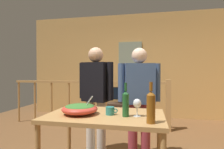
# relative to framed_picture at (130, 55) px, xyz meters

# --- Properties ---
(back_wall) EXTENTS (6.19, 0.10, 2.78)m
(back_wall) POSITION_rel_framed_picture_xyz_m (0.24, 0.06, -0.29)
(back_wall) COLOR tan
(back_wall) RESTS_ON ground_plane
(framed_picture) EXTENTS (0.62, 0.03, 0.69)m
(framed_picture) POSITION_rel_framed_picture_xyz_m (0.00, 0.00, 0.00)
(framed_picture) COLOR gray
(stair_railing) EXTENTS (3.59, 0.10, 1.06)m
(stair_railing) POSITION_rel_framed_picture_xyz_m (-0.39, -1.08, -1.03)
(stair_railing) COLOR #B2844C
(stair_railing) RESTS_ON ground_plane
(tv_console) EXTENTS (0.90, 0.40, 0.40)m
(tv_console) POSITION_rel_framed_picture_xyz_m (-0.13, -0.29, -1.48)
(tv_console) COLOR #38281E
(tv_console) RESTS_ON ground_plane
(flat_screen_tv) EXTENTS (0.57, 0.12, 0.42)m
(flat_screen_tv) POSITION_rel_framed_picture_xyz_m (-0.13, -0.32, -1.03)
(flat_screen_tv) COLOR black
(flat_screen_tv) RESTS_ON tv_console
(serving_table) EXTENTS (1.21, 0.75, 0.78)m
(serving_table) POSITION_rel_framed_picture_xyz_m (0.07, -3.11, -0.99)
(serving_table) COLOR #B2844C
(serving_table) RESTS_ON ground_plane
(salad_bowl) EXTENTS (0.37, 0.37, 0.19)m
(salad_bowl) POSITION_rel_framed_picture_xyz_m (-0.19, -3.17, -0.85)
(salad_bowl) COLOR #CC3D2D
(salad_bowl) RESTS_ON serving_table
(wine_glass) EXTENTS (0.08, 0.08, 0.17)m
(wine_glass) POSITION_rel_framed_picture_xyz_m (0.40, -3.15, -0.78)
(wine_glass) COLOR silver
(wine_glass) RESTS_ON serving_table
(wine_bottle_green) EXTENTS (0.07, 0.07, 0.33)m
(wine_bottle_green) POSITION_rel_framed_picture_xyz_m (0.29, -3.18, -0.77)
(wine_bottle_green) COLOR #1E5628
(wine_bottle_green) RESTS_ON serving_table
(wine_bottle_amber) EXTENTS (0.07, 0.07, 0.35)m
(wine_bottle_amber) POSITION_rel_framed_picture_xyz_m (0.53, -3.36, -0.76)
(wine_bottle_amber) COLOR brown
(wine_bottle_amber) RESTS_ON serving_table
(mug_teal) EXTENTS (0.12, 0.09, 0.08)m
(mug_teal) POSITION_rel_framed_picture_xyz_m (0.13, -3.13, -0.86)
(mug_teal) COLOR teal
(mug_teal) RESTS_ON serving_table
(person_standing_left) EXTENTS (0.54, 0.30, 1.57)m
(person_standing_left) POSITION_rel_framed_picture_xyz_m (-0.25, -2.41, -0.76)
(person_standing_left) COLOR beige
(person_standing_left) RESTS_ON ground_plane
(person_standing_right) EXTENTS (0.58, 0.31, 1.55)m
(person_standing_right) POSITION_rel_framed_picture_xyz_m (0.38, -2.41, -0.77)
(person_standing_right) COLOR #9E3842
(person_standing_right) RESTS_ON ground_plane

